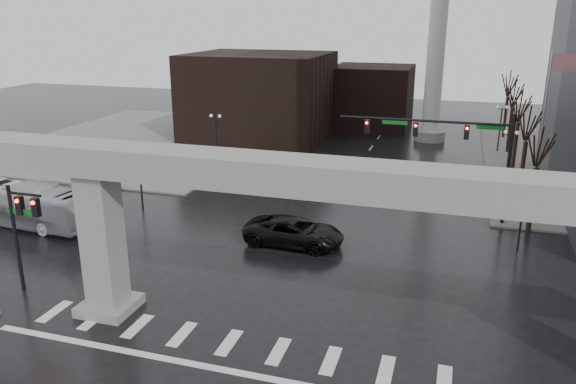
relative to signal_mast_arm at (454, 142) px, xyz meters
name	(u,v)px	position (x,y,z in m)	size (l,w,h in m)	color
ground	(237,331)	(-8.99, -18.80, -5.83)	(160.00, 160.00, 0.00)	black
sidewalk_nw	(148,140)	(-34.99, 17.20, -5.75)	(28.00, 36.00, 0.15)	slate
elevated_guideway	(260,197)	(-7.73, -18.80, 1.05)	(48.00, 2.60, 8.70)	gray
building_far_left	(259,96)	(-22.99, 23.20, -0.83)	(16.00, 14.00, 10.00)	black
building_far_mid	(372,97)	(-10.99, 33.20, -1.83)	(10.00, 10.00, 8.00)	black
smokestack	(438,24)	(-2.99, 27.20, 7.52)	(3.60, 3.60, 30.00)	silver
signal_mast_arm	(454,142)	(0.00, 0.00, 0.00)	(12.12, 0.43, 8.00)	black
signal_left_pole	(22,221)	(-21.24, -18.30, -1.76)	(2.30, 0.30, 6.00)	black
flagpole_assembly	(548,115)	(6.30, 3.20, 1.70)	(2.06, 0.12, 12.00)	silver
lamp_right_0	(524,200)	(4.51, -4.80, -2.36)	(1.22, 0.32, 5.11)	black
lamp_right_1	(509,150)	(4.51, 9.20, -2.36)	(1.22, 0.32, 5.11)	black
lamp_right_2	(501,121)	(4.51, 23.20, -2.36)	(1.22, 0.32, 5.11)	black
lamp_left_0	(139,166)	(-22.49, -4.80, -2.36)	(1.22, 0.32, 5.11)	black
lamp_left_1	(216,131)	(-22.49, 9.20, -2.36)	(1.22, 0.32, 5.11)	black
lamp_left_2	(264,109)	(-22.49, 23.20, -2.36)	(1.22, 0.32, 5.11)	black
tree_right_0	(534,193)	(5.54, -0.78, -3.04)	(1.09, 1.58, 7.50)	black
tree_right_1	(523,163)	(5.54, 7.22, -2.98)	(1.09, 1.61, 7.67)	black
tree_right_2	(516,142)	(5.54, 15.22, -2.91)	(1.10, 1.63, 7.85)	black
tree_right_3	(510,126)	(5.54, 23.22, -2.85)	(1.11, 1.66, 8.02)	black
tree_right_4	(506,113)	(5.54, 31.22, -2.79)	(1.12, 1.69, 8.19)	black
pickup_truck	(294,232)	(-9.40, -7.90, -4.93)	(2.99, 6.49, 1.80)	black
city_bus	(22,204)	(-28.90, -10.07, -4.28)	(2.60, 11.10, 3.09)	silver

